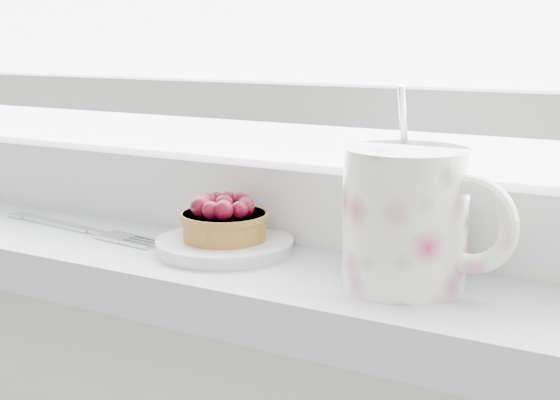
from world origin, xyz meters
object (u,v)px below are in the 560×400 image
Objects in this scene: saucer at (225,245)px; fork at (79,228)px; raspberry_tart at (224,219)px; floral_mug at (409,215)px.

saucer reaches higher than fork.
floral_mug is at bearing -3.19° from raspberry_tart.
raspberry_tart is at bearing 176.81° from floral_mug.
fork is at bearing -178.06° from raspberry_tart.
floral_mug reaches higher than raspberry_tart.
raspberry_tart reaches higher than saucer.
raspberry_tart is 0.50× the size of floral_mug.
raspberry_tart is (-0.00, -0.00, 0.02)m from saucer.
saucer is 1.59× the size of raspberry_tart.
floral_mug is at bearing -3.29° from saucer.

